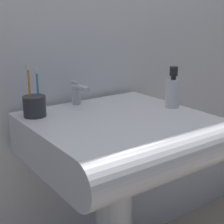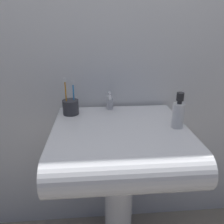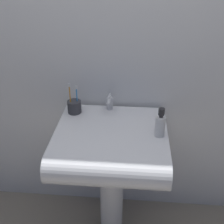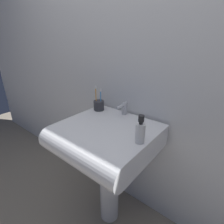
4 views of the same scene
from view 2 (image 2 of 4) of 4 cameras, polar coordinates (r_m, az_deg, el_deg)
name	(u,v)px [view 2 (image 2 of 4)]	position (r m, az deg, el deg)	size (l,w,h in m)	color
wall_back	(114,43)	(1.24, 0.49, 17.59)	(5.00, 0.05, 2.40)	white
sink_pedestal	(118,208)	(1.32, 1.66, -23.76)	(0.15, 0.15, 0.70)	white
sink_basin	(121,146)	(1.01, 2.29, -8.83)	(0.62, 0.60, 0.15)	white
faucet	(110,101)	(1.19, -0.58, 2.92)	(0.04, 0.12, 0.09)	silver
toothbrush_cup	(71,107)	(1.16, -10.75, 1.37)	(0.08, 0.08, 0.20)	#38383D
soap_bottle	(178,114)	(1.02, 16.92, -0.38)	(0.05, 0.05, 0.16)	white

